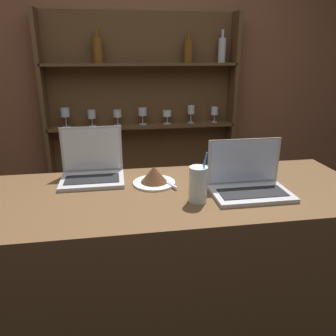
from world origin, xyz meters
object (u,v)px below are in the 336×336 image
Objects in this scene: water_glass at (198,184)px; laptop_far at (248,182)px; laptop_near at (92,168)px; cake_plate at (154,176)px.

laptop_far is at bearing 13.01° from water_glass.
laptop_near is at bearing 158.11° from laptop_far.
laptop_near reaches higher than laptop_far.
laptop_near is 0.31m from cake_plate.
water_glass is at bearing -166.99° from laptop_far.
water_glass reaches higher than cake_plate.
laptop_far is at bearing -21.89° from laptop_near.
laptop_far reaches higher than water_glass.
water_glass is (-0.24, -0.06, 0.02)m from laptop_far.
laptop_far reaches higher than cake_plate.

